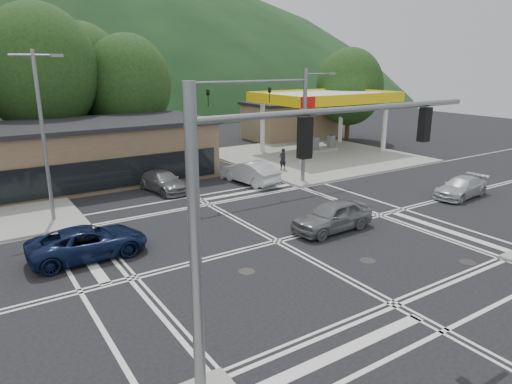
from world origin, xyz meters
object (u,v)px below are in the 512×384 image
car_grey_center (332,216)px  car_northbound (163,181)px  pedestrian (283,159)px  car_silver_east (461,187)px  car_blue_west (89,242)px  car_queue_a (250,172)px  car_queue_b (166,164)px

car_grey_center → car_northbound: size_ratio=0.99×
car_northbound → pedestrian: pedestrian is taller
car_silver_east → pedestrian: size_ratio=2.55×
car_silver_east → car_northbound: size_ratio=0.95×
car_blue_west → car_grey_center: bearing=-106.7°
car_queue_a → pedestrian: 4.42m
car_blue_west → car_queue_b: size_ratio=1.15×
car_grey_center → car_northbound: car_grey_center is taller
car_queue_b → pedestrian: size_ratio=2.57×
car_silver_east → car_queue_b: 21.12m
car_silver_east → car_queue_b: (-13.35, 16.37, 0.12)m
car_queue_b → car_northbound: bearing=65.3°
car_silver_east → car_queue_a: size_ratio=0.90×
car_queue_a → pedestrian: (4.10, 1.62, 0.21)m
car_northbound → car_blue_west: bearing=-138.4°
car_queue_b → car_northbound: 5.03m
car_blue_west → car_queue_b: bearing=-35.0°
car_silver_east → car_blue_west: bearing=-104.2°
car_silver_east → pedestrian: bearing=-161.7°
car_blue_west → pedestrian: 19.15m
car_queue_a → car_silver_east: bearing=124.1°
car_grey_center → car_silver_east: car_grey_center is taller
car_queue_a → car_queue_b: size_ratio=1.10×
car_queue_a → pedestrian: size_ratio=2.83×
car_blue_west → pedestrian: bearing=-63.2°
car_grey_center → car_northbound: bearing=-161.4°
car_silver_east → car_queue_a: (-9.45, 10.42, 0.17)m
car_silver_east → car_grey_center: bearing=-95.6°
car_queue_b → pedestrian: bearing=152.0°
car_silver_east → car_queue_a: bearing=-143.4°
car_blue_west → car_grey_center: 11.83m
car_blue_west → car_queue_a: bearing=-61.6°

